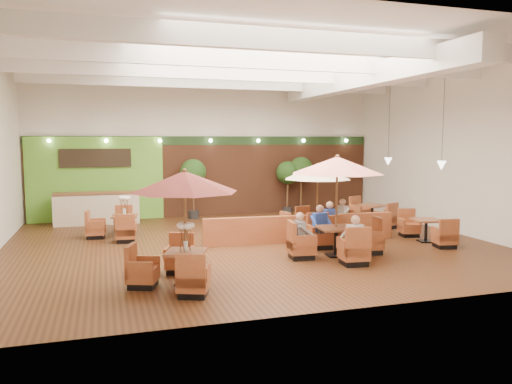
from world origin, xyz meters
name	(u,v)px	position (x,y,z in m)	size (l,w,h in m)	color
room	(248,122)	(0.25, 1.22, 3.63)	(14.04, 14.00, 5.52)	#381E0F
service_counter	(97,208)	(-4.40, 5.10, 0.58)	(3.00, 0.75, 1.18)	beige
booth_divider	(301,229)	(1.51, -0.15, 0.41)	(5.94, 0.18, 0.82)	brown
table_0	(182,202)	(-2.56, -3.49, 1.78)	(2.44, 2.58, 2.49)	brown
table_1	(337,188)	(1.73, -2.10, 1.84)	(2.69, 2.69, 2.70)	brown
table_2	(317,186)	(2.32, 0.47, 1.62)	(2.38, 2.38, 2.35)	brown
table_3	(117,223)	(-3.76, 2.29, 0.44)	(1.63, 2.40, 1.48)	brown
table_4	(426,231)	(5.17, -1.21, 0.33)	(0.92, 2.42, 0.88)	brown
table_5	(372,215)	(5.24, 2.07, 0.35)	(1.07, 2.62, 0.92)	brown
topiary_0	(193,174)	(-0.79, 5.30, 1.74)	(1.01, 1.01, 2.34)	black
topiary_1	(288,175)	(3.14, 5.30, 1.64)	(0.95, 0.95, 2.21)	black
topiary_2	(301,172)	(3.74, 5.30, 1.77)	(1.02, 1.02, 2.37)	black
diner_0	(354,235)	(1.73, -3.09, 0.76)	(0.39, 0.31, 0.79)	silver
diner_1	(321,222)	(1.73, -1.11, 0.75)	(0.38, 0.30, 0.78)	#2849B0
diner_2	(302,230)	(0.74, -2.10, 0.74)	(0.32, 0.39, 0.76)	slate
diner_3	(329,217)	(2.32, -0.39, 0.75)	(0.41, 0.35, 0.79)	#2849B0
diner_4	(341,213)	(3.18, 0.47, 0.73)	(0.35, 0.40, 0.73)	silver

